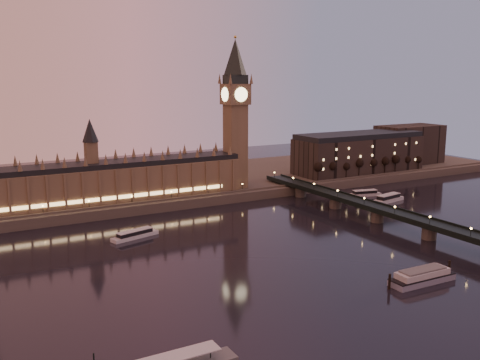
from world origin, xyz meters
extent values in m
plane|color=black|center=(0.00, 0.00, 0.00)|extent=(700.00, 700.00, 0.00)
cube|color=#423D35|center=(30.00, 165.00, 3.00)|extent=(560.00, 130.00, 6.00)
cube|color=brown|center=(-40.00, 121.00, 17.00)|extent=(180.00, 26.00, 22.00)
cube|color=black|center=(-40.00, 121.00, 29.60)|extent=(180.00, 22.00, 3.20)
cube|color=#FFCC7F|center=(-40.00, 107.50, 11.00)|extent=(153.00, 0.25, 2.20)
cube|color=brown|center=(54.00, 121.00, 35.00)|extent=(13.00, 13.00, 58.00)
cube|color=brown|center=(54.00, 121.00, 71.00)|extent=(16.00, 16.00, 14.00)
cylinder|color=#FFEAA5|center=(54.00, 112.82, 71.00)|extent=(9.60, 0.35, 9.60)
cylinder|color=#FFEAA5|center=(45.82, 121.00, 71.00)|extent=(0.35, 9.60, 9.60)
cube|color=black|center=(54.00, 121.00, 81.00)|extent=(13.00, 13.00, 6.00)
cone|color=black|center=(54.00, 121.00, 96.00)|extent=(17.68, 17.68, 24.00)
sphere|color=gold|center=(54.00, 121.00, 109.00)|extent=(2.00, 2.00, 2.00)
cube|color=black|center=(92.00, 0.00, 8.00)|extent=(13.00, 260.00, 2.00)
cube|color=black|center=(85.70, 0.00, 9.50)|extent=(0.60, 260.00, 1.00)
cube|color=black|center=(98.30, 0.00, 9.50)|extent=(0.60, 260.00, 1.00)
cube|color=black|center=(172.00, 127.00, 20.00)|extent=(110.00, 36.00, 28.00)
cube|color=black|center=(172.00, 127.00, 36.00)|extent=(108.00, 34.00, 4.00)
cube|color=black|center=(242.00, 139.00, 23.00)|extent=(60.00, 30.00, 34.00)
cylinder|color=black|center=(118.22, 109.00, 10.66)|extent=(0.70, 0.70, 9.31)
sphere|color=black|center=(118.22, 109.00, 15.52)|extent=(6.21, 6.21, 6.21)
cylinder|color=black|center=(131.19, 109.00, 10.66)|extent=(0.70, 0.70, 9.31)
sphere|color=black|center=(131.19, 109.00, 15.52)|extent=(6.21, 6.21, 6.21)
cylinder|color=black|center=(144.17, 109.00, 10.66)|extent=(0.70, 0.70, 9.31)
sphere|color=black|center=(144.17, 109.00, 15.52)|extent=(6.21, 6.21, 6.21)
cylinder|color=black|center=(157.15, 109.00, 10.66)|extent=(0.70, 0.70, 9.31)
sphere|color=black|center=(157.15, 109.00, 15.52)|extent=(6.21, 6.21, 6.21)
cylinder|color=black|center=(170.12, 109.00, 10.66)|extent=(0.70, 0.70, 9.31)
sphere|color=black|center=(170.12, 109.00, 15.52)|extent=(6.21, 6.21, 6.21)
cylinder|color=black|center=(183.10, 109.00, 10.66)|extent=(0.70, 0.70, 9.31)
sphere|color=black|center=(183.10, 109.00, 15.52)|extent=(6.21, 6.21, 6.21)
cylinder|color=black|center=(196.08, 109.00, 10.66)|extent=(0.70, 0.70, 9.31)
sphere|color=black|center=(196.08, 109.00, 15.52)|extent=(6.21, 6.21, 6.21)
cylinder|color=black|center=(209.06, 109.00, 10.66)|extent=(0.70, 0.70, 9.31)
sphere|color=black|center=(209.06, 109.00, 15.52)|extent=(6.21, 6.21, 6.21)
cylinder|color=black|center=(222.03, 109.00, 10.66)|extent=(0.70, 0.70, 9.31)
sphere|color=black|center=(222.03, 109.00, 15.52)|extent=(6.21, 6.21, 6.21)
cube|color=silver|center=(-40.87, 57.06, 0.96)|extent=(26.73, 12.48, 1.92)
cube|color=black|center=(-40.87, 57.06, 2.88)|extent=(19.90, 9.67, 1.92)
cube|color=silver|center=(-40.87, 57.06, 4.01)|extent=(20.47, 10.03, 0.35)
cube|color=silver|center=(132.85, 74.73, 0.98)|extent=(23.81, 10.72, 1.95)
cube|color=black|center=(132.85, 74.73, 2.93)|extent=(17.72, 8.38, 1.95)
cube|color=silver|center=(132.85, 74.73, 4.09)|extent=(18.22, 8.71, 0.36)
cube|color=silver|center=(134.67, 53.59, 1.17)|extent=(26.42, 11.61, 2.34)
cube|color=black|center=(134.67, 53.59, 3.52)|extent=(19.66, 9.13, 2.34)
cube|color=silver|center=(134.67, 53.59, 4.90)|extent=(20.21, 9.50, 0.43)
cube|color=gray|center=(42.28, -59.76, 1.21)|extent=(30.00, 9.05, 2.42)
cube|color=black|center=(42.28, -59.76, 2.66)|extent=(30.00, 9.05, 0.47)
cube|color=silver|center=(42.28, -59.76, 4.10)|extent=(24.39, 7.99, 2.42)
cube|color=#595B5E|center=(42.28, -59.76, 5.64)|extent=(20.64, 6.98, 0.65)
cylinder|color=black|center=(25.51, -58.39, 3.17)|extent=(1.03, 1.03, 6.34)
cylinder|color=black|center=(59.05, -59.13, 3.17)|extent=(1.03, 1.03, 6.34)
cube|color=silver|center=(-76.39, -73.15, 4.83)|extent=(36.06, 6.36, 0.32)
camera|label=1|loc=(-123.41, -203.98, 82.95)|focal=40.00mm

